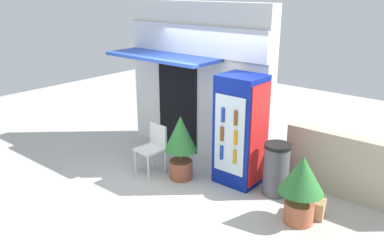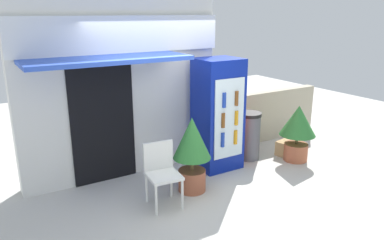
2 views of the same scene
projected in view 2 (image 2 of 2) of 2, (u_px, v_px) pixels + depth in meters
ground at (202, 198)px, 5.40m from camera, size 16.00×16.00×0.00m
storefront_building at (121, 83)px, 5.85m from camera, size 3.30×1.19×3.00m
drink_cooler at (218, 114)px, 6.26m from camera, size 0.74×0.69×1.90m
plastic_chair at (161, 169)px, 5.12m from camera, size 0.48×0.49×0.89m
potted_plant_near_shop at (192, 148)px, 5.44m from camera, size 0.57×0.57×1.16m
potted_plant_curbside at (298, 127)px, 6.61m from camera, size 0.64×0.64×1.03m
trash_bin at (249, 136)px, 6.76m from camera, size 0.43×0.43×0.88m
stone_boundary_wall at (269, 115)px, 7.80m from camera, size 2.40×0.20×1.04m
cardboard_box at (287, 148)px, 7.01m from camera, size 0.45×0.35×0.27m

